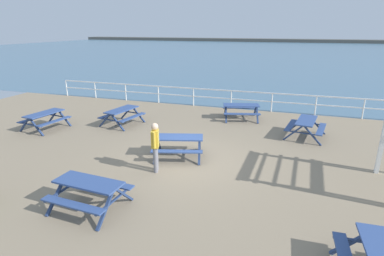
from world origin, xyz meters
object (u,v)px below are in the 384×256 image
at_px(picnic_table_seaward, 306,124).
at_px(visitor, 155,144).
at_px(picnic_table_mid_centre, 178,142).
at_px(picnic_table_corner, 89,188).
at_px(picnic_table_near_left, 241,108).
at_px(picnic_table_far_left, 45,117).
at_px(picnic_table_near_right, 122,113).

relative_size(picnic_table_seaward, visitor, 1.22).
bearing_deg(visitor, picnic_table_mid_centre, 61.40).
bearing_deg(picnic_table_seaward, picnic_table_corner, 153.55).
height_order(picnic_table_near_left, picnic_table_corner, same).
xyz_separation_m(picnic_table_near_left, picnic_table_seaward, (3.10, -1.84, 0.00)).
relative_size(picnic_table_mid_centre, picnic_table_far_left, 1.08).
distance_m(picnic_table_mid_centre, visitor, 1.44).
height_order(picnic_table_seaward, visitor, visitor).
distance_m(picnic_table_near_right, picnic_table_far_left, 3.51).
bearing_deg(picnic_table_mid_centre, picnic_table_corner, -120.11).
distance_m(picnic_table_near_left, picnic_table_far_left, 9.49).
xyz_separation_m(picnic_table_near_left, visitor, (-1.65, -6.89, 0.36)).
height_order(picnic_table_mid_centre, picnic_table_corner, same).
height_order(picnic_table_seaward, picnic_table_corner, same).
bearing_deg(picnic_table_seaward, picnic_table_mid_centre, 138.78).
distance_m(picnic_table_near_left, picnic_table_corner, 9.73).
height_order(picnic_table_far_left, picnic_table_corner, same).
bearing_deg(picnic_table_mid_centre, picnic_table_near_right, 128.60).
bearing_deg(visitor, picnic_table_near_right, 113.76).
relative_size(picnic_table_mid_centre, picnic_table_corner, 1.13).
bearing_deg(picnic_table_mid_centre, picnic_table_far_left, 155.10).
height_order(picnic_table_corner, visitor, visitor).
bearing_deg(picnic_table_far_left, picnic_table_near_right, -52.93).
xyz_separation_m(picnic_table_far_left, visitor, (6.76, -2.50, 0.36)).
distance_m(picnic_table_near_right, visitor, 5.61).
height_order(picnic_table_near_right, picnic_table_far_left, same).
height_order(picnic_table_near_right, picnic_table_corner, same).
xyz_separation_m(picnic_table_seaward, picnic_table_corner, (-5.48, -7.59, 0.00)).
distance_m(picnic_table_seaward, picnic_table_corner, 9.36).
relative_size(picnic_table_near_right, picnic_table_far_left, 1.02).
relative_size(picnic_table_near_left, picnic_table_seaward, 1.05).
relative_size(picnic_table_near_left, visitor, 1.28).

